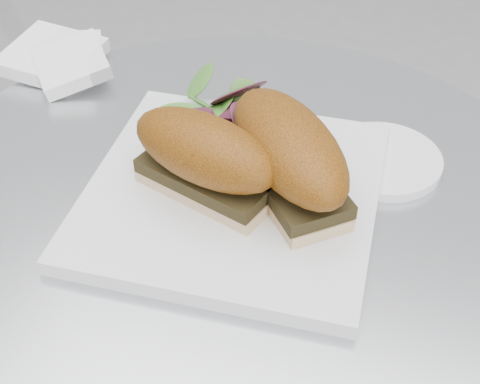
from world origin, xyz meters
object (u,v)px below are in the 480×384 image
Objects in this scene: sandwich_right at (288,153)px; plate at (233,193)px; sandwich_left at (205,157)px; saucer at (383,160)px.

plate is at bearing -114.71° from sandwich_right.
sandwich_left is at bearing -144.01° from plate.
plate is 0.16m from saucer.
sandwich_right is 1.53× the size of saucer.
sandwich_right reaches higher than plate.
sandwich_left is 0.20m from saucer.
sandwich_left is 0.89× the size of sandwich_right.
sandwich_right is at bearing 39.43° from sandwich_left.
plate is 1.48× the size of sandwich_right.
sandwich_right is (0.07, 0.03, 0.00)m from sandwich_left.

